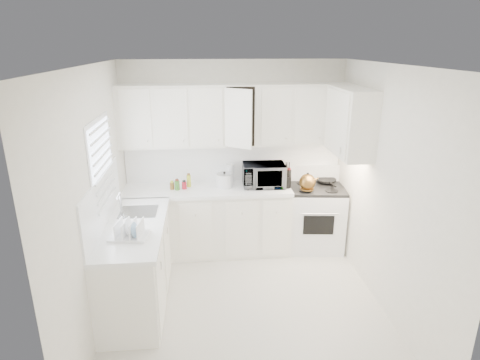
{
  "coord_description": "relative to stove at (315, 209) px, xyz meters",
  "views": [
    {
      "loc": [
        -0.42,
        -3.84,
        2.79
      ],
      "look_at": [
        0.0,
        0.7,
        1.25
      ],
      "focal_mm": 30.34,
      "sensor_mm": 36.0,
      "label": 1
    }
  ],
  "objects": [
    {
      "name": "floor",
      "position": [
        -1.12,
        -1.29,
        -0.58
      ],
      "size": [
        3.2,
        3.2,
        0.0
      ],
      "primitive_type": "plane",
      "color": "silver",
      "rests_on": "ground"
    },
    {
      "name": "ceiling",
      "position": [
        -1.12,
        -1.29,
        2.02
      ],
      "size": [
        3.2,
        3.2,
        0.0
      ],
      "primitive_type": "plane",
      "rotation": [
        3.14,
        0.0,
        0.0
      ],
      "color": "white",
      "rests_on": "ground"
    },
    {
      "name": "wall_back",
      "position": [
        -1.12,
        0.31,
        0.72
      ],
      "size": [
        3.0,
        0.0,
        3.0
      ],
      "primitive_type": "plane",
      "rotation": [
        1.57,
        0.0,
        0.0
      ],
      "color": "white",
      "rests_on": "ground"
    },
    {
      "name": "wall_front",
      "position": [
        -1.12,
        -2.89,
        0.72
      ],
      "size": [
        3.0,
        0.0,
        3.0
      ],
      "primitive_type": "plane",
      "rotation": [
        -1.57,
        0.0,
        0.0
      ],
      "color": "white",
      "rests_on": "ground"
    },
    {
      "name": "wall_left",
      "position": [
        -2.62,
        -1.29,
        0.72
      ],
      "size": [
        0.0,
        3.2,
        3.2
      ],
      "primitive_type": "plane",
      "rotation": [
        1.57,
        0.0,
        1.57
      ],
      "color": "white",
      "rests_on": "ground"
    },
    {
      "name": "wall_right",
      "position": [
        0.38,
        -1.29,
        0.72
      ],
      "size": [
        0.0,
        3.2,
        3.2
      ],
      "primitive_type": "plane",
      "rotation": [
        1.57,
        0.0,
        -1.57
      ],
      "color": "white",
      "rests_on": "ground"
    },
    {
      "name": "window_blinds",
      "position": [
        -2.6,
        -0.94,
        0.97
      ],
      "size": [
        0.06,
        0.96,
        1.06
      ],
      "primitive_type": null,
      "color": "white",
      "rests_on": "wall_left"
    },
    {
      "name": "lower_cabinets_back",
      "position": [
        -1.51,
        0.01,
        -0.13
      ],
      "size": [
        2.22,
        0.6,
        0.9
      ],
      "primitive_type": null,
      "color": "white",
      "rests_on": "floor"
    },
    {
      "name": "lower_cabinets_left",
      "position": [
        -2.32,
        -1.09,
        -0.13
      ],
      "size": [
        0.6,
        1.6,
        0.9
      ],
      "primitive_type": null,
      "color": "white",
      "rests_on": "floor"
    },
    {
      "name": "countertop_back",
      "position": [
        -1.51,
        -0.0,
        0.34
      ],
      "size": [
        2.24,
        0.64,
        0.05
      ],
      "primitive_type": "cube",
      "color": "white",
      "rests_on": "lower_cabinets_back"
    },
    {
      "name": "countertop_left",
      "position": [
        -2.31,
        -1.09,
        0.34
      ],
      "size": [
        0.64,
        1.62,
        0.05
      ],
      "primitive_type": "cube",
      "color": "white",
      "rests_on": "lower_cabinets_left"
    },
    {
      "name": "backsplash_back",
      "position": [
        -1.12,
        0.3,
        0.64
      ],
      "size": [
        2.98,
        0.02,
        0.55
      ],
      "primitive_type": "cube",
      "color": "white",
      "rests_on": "wall_back"
    },
    {
      "name": "backsplash_left",
      "position": [
        -2.61,
        -1.09,
        0.64
      ],
      "size": [
        0.02,
        1.6,
        0.55
      ],
      "primitive_type": "cube",
      "color": "white",
      "rests_on": "wall_left"
    },
    {
      "name": "upper_cabinets_back",
      "position": [
        -1.12,
        0.14,
        0.92
      ],
      "size": [
        3.0,
        0.33,
        0.8
      ],
      "primitive_type": null,
      "color": "white",
      "rests_on": "wall_back"
    },
    {
      "name": "upper_cabinets_right",
      "position": [
        0.22,
        -0.47,
        0.92
      ],
      "size": [
        0.33,
        0.9,
        0.8
      ],
      "primitive_type": null,
      "color": "white",
      "rests_on": "wall_right"
    },
    {
      "name": "sink",
      "position": [
        -2.31,
        -0.74,
        0.49
      ],
      "size": [
        0.42,
        0.38,
        0.3
      ],
      "primitive_type": null,
      "color": "gray",
      "rests_on": "countertop_left"
    },
    {
      "name": "stove",
      "position": [
        0.0,
        0.0,
        0.0
      ],
      "size": [
        0.82,
        0.7,
        1.16
      ],
      "primitive_type": null,
      "rotation": [
        0.0,
        0.0,
        -0.11
      ],
      "color": "white",
      "rests_on": "floor"
    },
    {
      "name": "tea_kettle",
      "position": [
        -0.18,
        -0.16,
        0.48
      ],
      "size": [
        0.32,
        0.29,
        0.25
      ],
      "primitive_type": null,
      "rotation": [
        0.0,
        0.0,
        -0.27
      ],
      "color": "olive",
      "rests_on": "stove"
    },
    {
      "name": "frying_pan",
      "position": [
        0.18,
        0.16,
        0.38
      ],
      "size": [
        0.33,
        0.5,
        0.04
      ],
      "primitive_type": null,
      "rotation": [
        0.0,
        0.0,
        0.12
      ],
      "color": "black",
      "rests_on": "stove"
    },
    {
      "name": "microwave",
      "position": [
        -0.74,
        0.01,
        0.56
      ],
      "size": [
        0.57,
        0.33,
        0.38
      ],
      "primitive_type": "imported",
      "rotation": [
        0.0,
        0.0,
        -0.03
      ],
      "color": "gray",
      "rests_on": "countertop_back"
    },
    {
      "name": "rice_cooker",
      "position": [
        -1.27,
        0.02,
        0.48
      ],
      "size": [
        0.23,
        0.23,
        0.22
      ],
      "primitive_type": null,
      "rotation": [
        0.0,
        0.0,
        -0.06
      ],
      "color": "white",
      "rests_on": "countertop_back"
    },
    {
      "name": "paper_towel",
      "position": [
        -1.18,
        0.18,
        0.5
      ],
      "size": [
        0.12,
        0.12,
        0.27
      ],
      "primitive_type": "cylinder",
      "color": "white",
      "rests_on": "countertop_back"
    },
    {
      "name": "utensil_crock",
      "position": [
        -0.44,
        -0.08,
        0.55
      ],
      "size": [
        0.15,
        0.15,
        0.37
      ],
      "primitive_type": null,
      "rotation": [
        0.0,
        0.0,
        0.23
      ],
      "color": "black",
      "rests_on": "countertop_back"
    },
    {
      "name": "dish_rack",
      "position": [
        -2.3,
        -1.39,
        0.47
      ],
      "size": [
        0.4,
        0.32,
        0.2
      ],
      "primitive_type": null,
      "rotation": [
        0.0,
        0.0,
        -0.14
      ],
      "color": "white",
      "rests_on": "countertop_left"
    },
    {
      "name": "spice_left_0",
      "position": [
        -1.97,
        0.13,
        0.43
      ],
      "size": [
        0.06,
        0.06,
        0.13
      ],
      "primitive_type": "cylinder",
      "color": "brown",
      "rests_on": "countertop_back"
    },
    {
      "name": "spice_left_1",
      "position": [
        -1.89,
        0.04,
        0.43
      ],
      "size": [
        0.06,
        0.06,
        0.13
      ],
      "primitive_type": "cylinder",
      "color": "#3C7527",
      "rests_on": "countertop_back"
    },
    {
      "name": "spice_left_2",
      "position": [
        -1.82,
        0.13,
        0.43
      ],
      "size": [
        0.06,
        0.06,
        0.13
      ],
      "primitive_type": "cylinder",
      "color": "#B01726",
      "rests_on": "countertop_back"
    },
    {
      "name": "spice_left_3",
      "position": [
        -1.74,
        0.04,
        0.43
      ],
      "size": [
        0.06,
        0.06,
        0.13
      ],
      "primitive_type": "cylinder",
      "color": "#CAD832",
      "rests_on": "countertop_back"
    },
    {
      "name": "sauce_right_0",
      "position": [
        -0.54,
        0.17,
        0.46
      ],
      "size": [
        0.06,
        0.06,
        0.19
      ],
      "primitive_type": "cylinder",
      "color": "#B01726",
      "rests_on": "countertop_back"
    },
    {
      "name": "sauce_right_1",
      "position": [
        -0.48,
        0.11,
        0.46
      ],
      "size": [
        0.06,
        0.06,
        0.19
      ],
      "primitive_type": "cylinder",
      "color": "#CAD832",
      "rests_on": "countertop_back"
    },
    {
      "name": "sauce_right_2",
      "position": [
        -0.43,
        0.17,
        0.46
      ],
      "size": [
        0.06,
        0.06,
        0.19
      ],
      "primitive_type": "cylinder",
      "color": "brown",
      "rests_on": "countertop_back"
    },
    {
      "name": "sauce_right_3",
      "position": [
        -0.37,
        0.11,
        0.46
      ],
      "size": [
        0.06,
        0.06,
        0.19
      ],
      "primitive_type": "cylinder",
      "color": "black",
      "rests_on": "countertop_back"
    }
  ]
}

